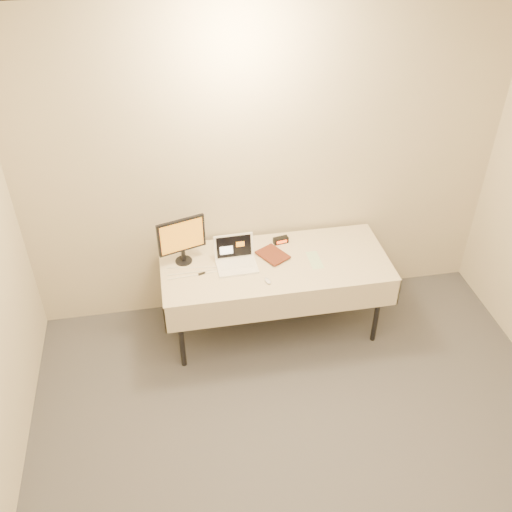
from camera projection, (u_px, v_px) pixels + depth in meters
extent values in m
cube|color=beige|center=(265.00, 169.00, 4.64)|extent=(4.00, 0.10, 2.70)
cylinder|color=black|center=(181.00, 334.00, 4.53)|extent=(0.04, 0.04, 0.69)
cylinder|color=black|center=(377.00, 310.00, 4.77)|extent=(0.04, 0.04, 0.69)
cylinder|color=black|center=(176.00, 288.00, 5.00)|extent=(0.04, 0.04, 0.69)
cylinder|color=black|center=(355.00, 267.00, 5.23)|extent=(0.04, 0.04, 0.69)
cube|color=gray|center=(275.00, 265.00, 4.66)|extent=(1.80, 0.75, 0.04)
cube|color=beige|center=(275.00, 262.00, 4.65)|extent=(1.86, 0.81, 0.01)
cube|color=beige|center=(285.00, 306.00, 4.41)|extent=(1.86, 0.01, 0.25)
cube|color=beige|center=(266.00, 247.00, 5.04)|extent=(1.86, 0.01, 0.25)
cube|color=beige|center=(163.00, 287.00, 4.59)|extent=(0.01, 0.81, 0.25)
cube|color=beige|center=(381.00, 263.00, 4.86)|extent=(0.01, 0.81, 0.25)
cube|color=white|center=(237.00, 267.00, 4.58)|extent=(0.33, 0.23, 0.02)
cube|color=white|center=(234.00, 246.00, 4.62)|extent=(0.32, 0.06, 0.21)
cube|color=black|center=(234.00, 246.00, 4.62)|extent=(0.28, 0.05, 0.18)
cylinder|color=black|center=(184.00, 261.00, 4.65)|extent=(0.17, 0.17, 0.01)
cube|color=black|center=(183.00, 255.00, 4.62)|extent=(0.03, 0.03, 0.10)
cube|color=black|center=(181.00, 235.00, 4.50)|extent=(0.38, 0.14, 0.29)
cube|color=orange|center=(181.00, 235.00, 4.50)|extent=(0.34, 0.10, 0.26)
imported|color=maroon|center=(264.00, 248.00, 4.59)|extent=(0.17, 0.11, 0.25)
cube|color=black|center=(281.00, 240.00, 4.85)|extent=(0.13, 0.07, 0.05)
cube|color=#FF440C|center=(282.00, 242.00, 4.83)|extent=(0.09, 0.02, 0.02)
ellipsoid|color=silver|center=(268.00, 281.00, 4.44)|extent=(0.06, 0.09, 0.02)
cube|color=#B3D6AA|center=(315.00, 260.00, 4.67)|extent=(0.10, 0.24, 0.00)
cube|color=black|center=(202.00, 274.00, 4.52)|extent=(0.06, 0.03, 0.01)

